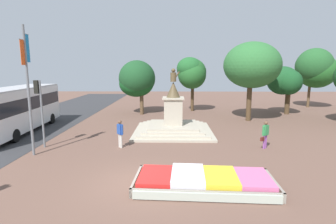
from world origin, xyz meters
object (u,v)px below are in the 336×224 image
flower_planter (204,181)px  traffic_light_mid_block (39,101)px  banner_pole (28,86)px  statue_monument (173,123)px  city_bus (17,107)px  pedestrian_with_handbag (265,133)px  pedestrian_near_planter (120,132)px

flower_planter → traffic_light_mid_block: traffic_light_mid_block is taller
flower_planter → banner_pole: size_ratio=0.82×
statue_monument → city_bus: (-11.84, -0.31, 1.22)m
city_bus → pedestrian_with_handbag: city_bus is taller
city_bus → pedestrian_near_planter: bearing=-23.7°
statue_monument → pedestrian_near_planter: size_ratio=3.40×
traffic_light_mid_block → pedestrian_with_handbag: (13.76, -0.03, -1.93)m
flower_planter → pedestrian_with_handbag: 6.99m
pedestrian_with_handbag → pedestrian_near_planter: 8.90m
statue_monument → traffic_light_mid_block: statue_monument is taller
traffic_light_mid_block → city_bus: size_ratio=0.41×
banner_pole → pedestrian_with_handbag: (13.56, 1.45, -2.96)m
statue_monument → pedestrian_near_planter: (-3.29, -4.06, 0.25)m
flower_planter → traffic_light_mid_block: bearing=149.9°
banner_pole → traffic_light_mid_block: bearing=97.9°
traffic_light_mid_block → banner_pole: bearing=-82.1°
flower_planter → pedestrian_near_planter: size_ratio=3.40×
flower_planter → traffic_light_mid_block: size_ratio=1.41×
flower_planter → statue_monument: bearing=97.4°
traffic_light_mid_block → pedestrian_near_planter: 5.22m
traffic_light_mid_block → pedestrian_near_planter: bearing=0.2°
banner_pole → pedestrian_near_planter: banner_pole is taller
statue_monument → flower_planter: bearing=-82.6°
flower_planter → city_bus: 16.09m
banner_pole → pedestrian_with_handbag: 13.95m
pedestrian_near_planter → pedestrian_with_handbag: bearing=-0.3°
banner_pole → pedestrian_near_planter: size_ratio=4.13×
banner_pole → city_bus: bearing=126.6°
banner_pole → statue_monument: bearing=35.0°
statue_monument → pedestrian_with_handbag: size_ratio=3.44×
city_bus → pedestrian_near_planter: size_ratio=5.90×
traffic_light_mid_block → city_bus: bearing=134.4°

